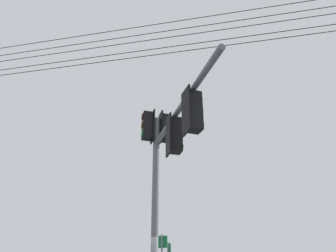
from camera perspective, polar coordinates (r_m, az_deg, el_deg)
name	(u,v)px	position (r m, az deg, el deg)	size (l,w,h in m)	color
signal_mast_assembly	(165,154)	(8.37, -0.60, -5.21)	(4.53, 2.54, 6.30)	slate
overhead_wire_span	(182,36)	(11.59, 2.56, 16.22)	(15.84, 11.12, 1.79)	black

